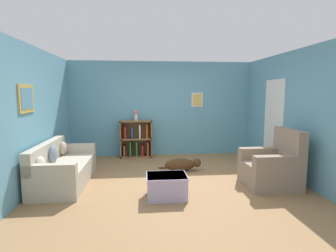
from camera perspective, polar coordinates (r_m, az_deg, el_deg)
name	(u,v)px	position (r m, az deg, el deg)	size (l,w,h in m)	color
ground_plane	(170,180)	(5.38, 0.43, -11.71)	(14.00, 14.00, 0.00)	#997047
wall_back	(162,109)	(7.34, -1.41, 3.76)	(5.60, 0.13, 2.60)	#609EB7
wall_left	(33,117)	(5.46, -27.24, 1.76)	(0.13, 5.00, 2.60)	#609EB7
wall_right	(293,115)	(5.96, 25.60, 2.16)	(0.16, 5.00, 2.60)	#609EB7
couch	(63,169)	(5.49, -21.96, -8.58)	(0.83, 1.84, 0.81)	#B7AD99
bookshelf	(136,140)	(7.21, -6.92, -2.98)	(0.86, 0.33, 1.01)	olive
recliner_chair	(273,167)	(5.33, 21.90, -8.25)	(0.92, 0.86, 1.08)	gray
coffee_table	(167,185)	(4.49, -0.30, -12.81)	(0.67, 0.52, 0.39)	#ADA3CC
dog	(182,165)	(5.94, 3.02, -8.39)	(0.97, 0.26, 0.28)	#472D19
vase	(136,114)	(7.10, -6.98, 2.53)	(0.12, 0.12, 0.29)	silver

